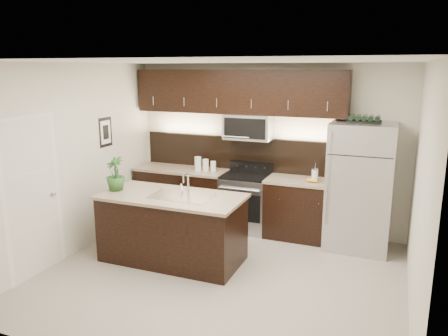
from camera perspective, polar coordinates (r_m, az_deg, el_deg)
name	(u,v)px	position (r m, az deg, el deg)	size (l,w,h in m)	color
ground	(221,275)	(5.83, -0.40, -13.84)	(4.50, 4.50, 0.00)	gray
room_walls	(211,147)	(5.29, -1.69, 2.82)	(4.52, 4.02, 2.71)	beige
counter_run	(234,201)	(7.27, 1.29, -4.30)	(3.51, 0.65, 0.94)	black
upper_fixtures	(239,99)	(7.09, 1.98, 9.01)	(3.49, 0.40, 1.66)	black
island	(172,228)	(6.12, -6.75, -7.75)	(1.96, 0.96, 0.94)	black
sink_faucet	(182,195)	(5.91, -5.54, -3.53)	(0.84, 0.50, 0.28)	silver
refrigerator	(360,186)	(6.68, 17.31, -2.31)	(0.90, 0.81, 1.87)	#B2B2B7
wine_rack	(365,119)	(6.50, 17.89, 6.10)	(0.46, 0.29, 0.11)	black
plant	(115,174)	(6.30, -14.02, -0.74)	(0.27, 0.27, 0.48)	#245020
canisters	(204,165)	(7.29, -2.66, 0.43)	(0.35, 0.16, 0.24)	silver
french_press	(315,175)	(6.74, 11.78, -0.88)	(0.10, 0.10, 0.29)	silver
bananas	(309,180)	(6.74, 11.09, -1.54)	(0.18, 0.14, 0.06)	gold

